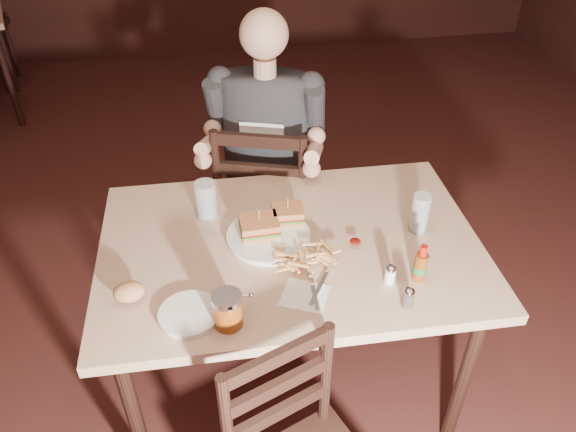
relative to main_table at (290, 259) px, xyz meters
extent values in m
plane|color=#331513|center=(0.03, 0.31, -0.70)|extent=(7.00, 7.00, 0.00)
cube|color=tan|center=(0.00, 0.00, 0.05)|extent=(1.32, 0.90, 0.04)
cylinder|color=black|center=(-0.57, -0.33, -0.33)|extent=(0.05, 0.05, 0.73)
cylinder|color=black|center=(-0.56, 0.36, -0.33)|extent=(0.05, 0.05, 0.73)
cylinder|color=black|center=(0.56, -0.36, -0.33)|extent=(0.05, 0.05, 0.73)
cylinder|color=black|center=(0.57, 0.33, -0.33)|extent=(0.05, 0.05, 0.73)
cylinder|color=black|center=(-1.58, 2.58, -0.33)|extent=(0.04, 0.04, 0.73)
cylinder|color=black|center=(-1.74, 3.20, -0.33)|extent=(0.04, 0.04, 0.73)
cylinder|color=white|center=(-0.07, 0.03, 0.08)|extent=(0.29, 0.29, 0.02)
ellipsoid|color=maroon|center=(0.21, -0.05, 0.09)|extent=(0.04, 0.04, 0.01)
cylinder|color=silver|center=(-0.27, 0.21, 0.14)|extent=(0.08, 0.08, 0.14)
cylinder|color=silver|center=(0.46, 0.00, 0.15)|extent=(0.07, 0.07, 0.15)
cube|color=white|center=(0.00, -0.25, 0.07)|extent=(0.18, 0.17, 0.00)
cube|color=silver|center=(0.03, -0.22, 0.08)|extent=(0.02, 0.20, 0.00)
cube|color=silver|center=(0.05, -0.23, 0.08)|extent=(0.10, 0.15, 0.01)
cylinder|color=white|center=(-0.35, -0.28, 0.08)|extent=(0.18, 0.18, 0.01)
ellipsoid|color=tan|center=(-0.53, -0.19, 0.12)|extent=(0.10, 0.08, 0.06)
camera|label=1|loc=(-0.26, -1.45, 1.32)|focal=35.00mm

